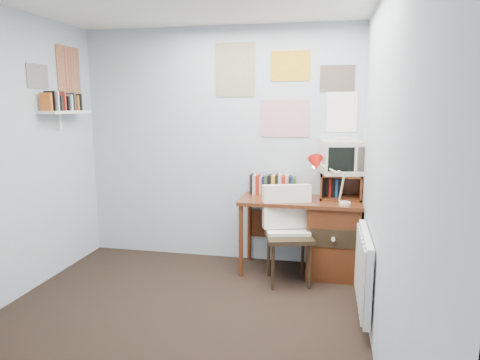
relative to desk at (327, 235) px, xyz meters
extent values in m
plane|color=black|center=(-1.17, -1.48, -0.41)|extent=(3.50, 3.50, 0.00)
cube|color=#B2C2CB|center=(-1.17, 0.27, 0.84)|extent=(3.00, 0.02, 2.50)
cube|color=#B2C2CB|center=(0.33, -1.48, 0.84)|extent=(0.02, 3.50, 2.50)
cube|color=#5F2C15|center=(-0.27, 0.00, 0.34)|extent=(1.20, 0.55, 0.03)
cube|color=#5F2C15|center=(0.06, 0.00, -0.04)|extent=(0.50, 0.50, 0.72)
cylinder|color=#5F2C15|center=(-0.83, -0.24, -0.04)|extent=(0.04, 0.04, 0.72)
cylinder|color=#5F2C15|center=(-0.83, 0.23, -0.04)|extent=(0.04, 0.04, 0.72)
cube|color=#5F2C15|center=(-0.52, 0.25, 0.01)|extent=(0.64, 0.02, 0.30)
cube|color=black|center=(-0.35, -0.30, 0.05)|extent=(0.56, 0.55, 0.90)
cube|color=red|center=(0.15, -0.17, 0.55)|extent=(0.34, 0.31, 0.40)
cube|color=#5F2C15|center=(0.12, 0.11, 0.48)|extent=(0.40, 0.30, 0.25)
cube|color=beige|center=(0.12, 0.13, 0.79)|extent=(0.45, 0.43, 0.36)
cube|color=#5F2C15|center=(-0.51, 0.18, 0.46)|extent=(0.60, 0.14, 0.22)
cube|color=white|center=(0.29, -0.93, 0.01)|extent=(0.09, 0.80, 0.60)
cube|color=white|center=(-2.57, -0.38, 1.21)|extent=(0.20, 0.62, 0.24)
cube|color=white|center=(-0.47, 0.26, 1.44)|extent=(1.20, 0.01, 0.90)
cube|color=white|center=(-2.67, -0.38, 1.59)|extent=(0.01, 0.70, 0.60)
camera|label=1|loc=(-0.03, -4.21, 1.29)|focal=32.00mm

